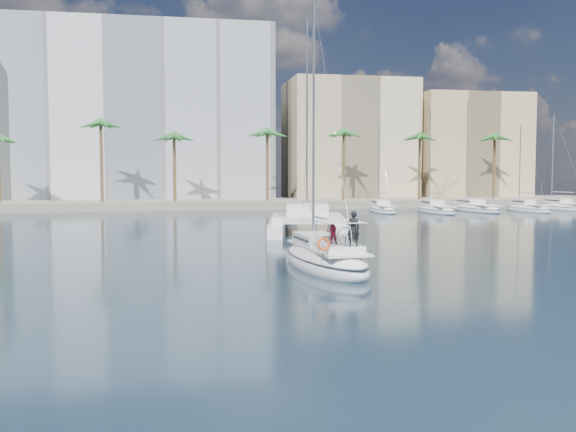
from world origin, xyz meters
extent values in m
plane|color=black|center=(0.00, 0.00, 0.00)|extent=(160.00, 160.00, 0.00)
cube|color=gray|center=(0.00, 61.00, 0.60)|extent=(120.00, 14.00, 1.20)
cube|color=silver|center=(-12.00, 73.00, 14.00)|extent=(42.00, 16.00, 28.00)
cube|color=beige|center=(22.00, 70.00, 10.00)|extent=(20.00, 14.00, 20.00)
cube|color=tan|center=(42.00, 68.00, 9.00)|extent=(18.00, 12.00, 18.00)
cylinder|color=brown|center=(0.00, 57.00, 5.25)|extent=(0.44, 0.44, 10.50)
sphere|color=#276A29|center=(0.00, 57.00, 10.50)|extent=(3.60, 3.60, 3.60)
cylinder|color=brown|center=(34.00, 57.00, 5.25)|extent=(0.44, 0.44, 10.50)
sphere|color=#276A29|center=(34.00, 57.00, 10.50)|extent=(3.60, 3.60, 3.60)
ellipsoid|color=white|center=(1.09, 1.80, 0.32)|extent=(4.12, 10.77, 2.19)
ellipsoid|color=black|center=(1.09, 1.80, 0.63)|extent=(4.16, 10.87, 0.18)
cube|color=silver|center=(1.11, 1.60, 1.15)|extent=(2.96, 8.07, 0.12)
cube|color=silver|center=(1.02, 2.81, 1.51)|extent=(2.51, 3.61, 0.60)
cube|color=black|center=(1.02, 2.81, 1.53)|extent=(2.50, 3.20, 0.14)
cylinder|color=#B7BABF|center=(0.93, 4.02, 8.13)|extent=(0.15, 0.15, 13.84)
cylinder|color=#B7BABF|center=(1.08, 1.90, 2.71)|extent=(0.42, 4.26, 0.11)
cube|color=silver|center=(1.26, -0.43, 1.39)|extent=(2.19, 2.78, 0.36)
cube|color=silver|center=(1.26, -0.53, 2.76)|extent=(2.19, 2.78, 0.04)
torus|color=silver|center=(1.33, -1.44, 2.06)|extent=(0.96, 0.13, 0.96)
torus|color=#E2460B|center=(0.07, -1.94, 1.76)|extent=(0.64, 0.24, 0.64)
imported|color=black|center=(1.68, -1.59, 2.47)|extent=(0.70, 0.50, 1.79)
imported|color=maroon|center=(0.93, -0.31, 2.18)|extent=(0.63, 0.51, 1.22)
cube|color=white|center=(1.97, 22.83, 0.55)|extent=(3.72, 13.04, 1.10)
cube|color=white|center=(7.20, 21.79, 0.55)|extent=(3.72, 13.04, 1.10)
cube|color=silver|center=(4.46, 21.67, 1.30)|extent=(7.21, 8.20, 0.50)
cube|color=silver|center=(4.59, 22.31, 2.00)|extent=(4.28, 4.54, 1.00)
cube|color=black|center=(4.59, 22.31, 2.05)|extent=(4.20, 4.03, 0.18)
cylinder|color=#B7BABF|center=(4.97, 24.23, 10.20)|extent=(0.18, 0.18, 17.41)
ellipsoid|color=silver|center=(2.66, 1.95, 0.53)|extent=(0.23, 0.44, 0.21)
sphere|color=silver|center=(2.66, 2.16, 0.55)|extent=(0.11, 0.11, 0.11)
cube|color=gray|center=(2.34, 1.95, 0.56)|extent=(0.50, 0.18, 0.12)
cube|color=gray|center=(2.97, 1.95, 0.56)|extent=(0.50, 0.18, 0.12)
camera|label=1|loc=(-7.47, -32.40, 5.34)|focal=40.00mm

